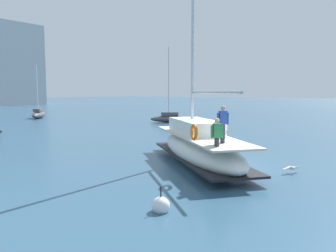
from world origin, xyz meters
TOP-DOWN VIEW (x-y plane):
  - ground_plane at (0.00, 0.00)m, footprint 400.00×400.00m
  - main_sailboat at (-0.21, 1.31)m, footprint 7.81×9.04m
  - moored_sloop_far at (17.65, 16.61)m, footprint 4.24×4.69m
  - moored_cutter_left at (11.76, 35.57)m, footprint 4.94×5.10m
  - seagull at (0.56, -3.08)m, footprint 0.94×0.53m
  - mooring_buoy at (-6.76, -1.52)m, footprint 0.56×0.56m

SIDE VIEW (x-z plane):
  - ground_plane at x=0.00m, z-range 0.00..0.00m
  - mooring_buoy at x=-6.76m, z-range -0.27..0.61m
  - seagull at x=0.56m, z-range 0.17..0.33m
  - moored_sloop_far at x=17.65m, z-range -3.88..5.06m
  - moored_cutter_left at x=11.76m, z-range -3.12..4.29m
  - main_sailboat at x=-0.21m, z-range -5.57..7.39m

